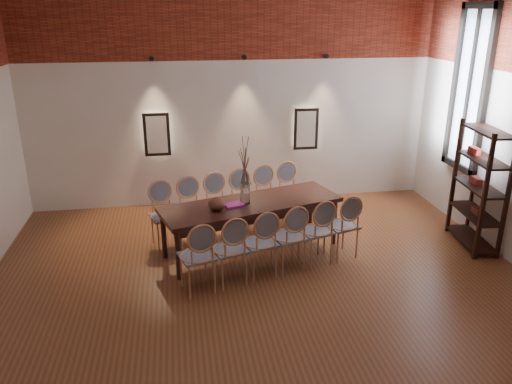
{
  "coord_description": "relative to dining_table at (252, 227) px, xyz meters",
  "views": [
    {
      "loc": [
        -0.96,
        -4.99,
        3.31
      ],
      "look_at": [
        0.02,
        1.05,
        1.05
      ],
      "focal_mm": 35.0,
      "sensor_mm": 36.0,
      "label": 1
    }
  ],
  "objects": [
    {
      "name": "floor",
      "position": [
        -0.02,
        -1.45,
        -0.39
      ],
      "size": [
        7.0,
        7.0,
        0.02
      ],
      "primitive_type": "cube",
      "color": "brown",
      "rests_on": "ground"
    },
    {
      "name": "wall_back",
      "position": [
        -0.02,
        2.1,
        1.62
      ],
      "size": [
        7.0,
        0.1,
        4.0
      ],
      "primitive_type": "cube",
      "color": "silver",
      "rests_on": "ground"
    },
    {
      "name": "wall_front",
      "position": [
        -0.02,
        -5.0,
        1.62
      ],
      "size": [
        7.0,
        0.1,
        4.0
      ],
      "primitive_type": "cube",
      "color": "silver",
      "rests_on": "ground"
    },
    {
      "name": "brick_band_back",
      "position": [
        -0.02,
        2.03,
        2.88
      ],
      "size": [
        7.0,
        0.02,
        1.5
      ],
      "primitive_type": "cube",
      "color": "maroon",
      "rests_on": "ground"
    },
    {
      "name": "brick_band_front",
      "position": [
        -0.02,
        -4.93,
        2.88
      ],
      "size": [
        7.0,
        0.02,
        1.5
      ],
      "primitive_type": "cube",
      "color": "maroon",
      "rests_on": "ground"
    },
    {
      "name": "niche_left",
      "position": [
        -1.32,
        2.0,
        0.93
      ],
      "size": [
        0.36,
        0.06,
        0.66
      ],
      "primitive_type": "cube",
      "color": "#FFEAC6",
      "rests_on": "wall_back"
    },
    {
      "name": "niche_right",
      "position": [
        1.28,
        2.0,
        0.93
      ],
      "size": [
        0.36,
        0.06,
        0.66
      ],
      "primitive_type": "cube",
      "color": "#FFEAC6",
      "rests_on": "wall_back"
    },
    {
      "name": "spot_fixture_left",
      "position": [
        -1.32,
        1.97,
        2.17
      ],
      "size": [
        0.08,
        0.1,
        0.08
      ],
      "primitive_type": "cylinder",
      "rotation": [
        1.57,
        0.0,
        0.0
      ],
      "color": "black",
      "rests_on": "wall_back"
    },
    {
      "name": "spot_fixture_mid",
      "position": [
        0.18,
        1.97,
        2.17
      ],
      "size": [
        0.08,
        0.1,
        0.08
      ],
      "primitive_type": "cylinder",
      "rotation": [
        1.57,
        0.0,
        0.0
      ],
      "color": "black",
      "rests_on": "wall_back"
    },
    {
      "name": "spot_fixture_right",
      "position": [
        1.58,
        1.97,
        2.17
      ],
      "size": [
        0.08,
        0.1,
        0.08
      ],
      "primitive_type": "cylinder",
      "rotation": [
        1.57,
        0.0,
        0.0
      ],
      "color": "black",
      "rests_on": "wall_back"
    },
    {
      "name": "window_glass",
      "position": [
        3.44,
        0.55,
        1.77
      ],
      "size": [
        0.02,
        0.78,
        2.38
      ],
      "primitive_type": "cube",
      "color": "silver",
      "rests_on": "wall_right"
    },
    {
      "name": "window_frame",
      "position": [
        3.42,
        0.55,
        1.77
      ],
      "size": [
        0.08,
        0.9,
        2.5
      ],
      "primitive_type": "cube",
      "color": "black",
      "rests_on": "wall_right"
    },
    {
      "name": "window_mullion",
      "position": [
        3.42,
        0.55,
        1.77
      ],
      "size": [
        0.06,
        0.06,
        2.4
      ],
      "primitive_type": "cube",
      "color": "black",
      "rests_on": "wall_right"
    },
    {
      "name": "dining_table",
      "position": [
        0.0,
        0.0,
        0.0
      ],
      "size": [
        2.68,
        1.51,
        0.75
      ],
      "primitive_type": "cube",
      "rotation": [
        0.0,
        0.0,
        0.29
      ],
      "color": "#381912",
      "rests_on": "floor"
    },
    {
      "name": "chair_near_a",
      "position": [
        -0.82,
        -0.96,
        0.09
      ],
      "size": [
        0.55,
        0.55,
        0.94
      ],
      "primitive_type": null,
      "rotation": [
        0.0,
        0.0,
        0.29
      ],
      "color": "tan",
      "rests_on": "floor"
    },
    {
      "name": "chair_near_b",
      "position": [
        -0.41,
        -0.84,
        0.09
      ],
      "size": [
        0.55,
        0.55,
        0.94
      ],
      "primitive_type": null,
      "rotation": [
        0.0,
        0.0,
        0.29
      ],
      "color": "tan",
      "rests_on": "floor"
    },
    {
      "name": "chair_near_c",
      "position": [
        -0.01,
        -0.72,
        0.09
      ],
      "size": [
        0.55,
        0.55,
        0.94
      ],
      "primitive_type": null,
      "rotation": [
        0.0,
        0.0,
        0.29
      ],
      "color": "tan",
      "rests_on": "floor"
    },
    {
      "name": "chair_near_d",
      "position": [
        0.4,
        -0.6,
        0.09
      ],
      "size": [
        0.55,
        0.55,
        0.94
      ],
      "primitive_type": null,
      "rotation": [
        0.0,
        0.0,
        0.29
      ],
      "color": "tan",
      "rests_on": "floor"
    },
    {
      "name": "chair_near_e",
      "position": [
        0.81,
        -0.48,
        0.09
      ],
      "size": [
        0.55,
        0.55,
        0.94
      ],
      "primitive_type": null,
      "rotation": [
        0.0,
        0.0,
        0.29
      ],
      "color": "tan",
      "rests_on": "floor"
    },
    {
      "name": "chair_near_f",
      "position": [
        1.21,
        -0.36,
        0.09
      ],
      "size": [
        0.55,
        0.55,
        0.94
      ],
      "primitive_type": null,
      "rotation": [
        0.0,
        0.0,
        0.29
      ],
      "color": "tan",
      "rests_on": "floor"
    },
    {
      "name": "chair_far_a",
      "position": [
        -1.21,
        0.36,
        0.09
      ],
      "size": [
        0.55,
        0.55,
        0.94
      ],
      "primitive_type": null,
      "rotation": [
        0.0,
        0.0,
        3.43
      ],
      "color": "tan",
      "rests_on": "floor"
    },
    {
      "name": "chair_far_b",
      "position": [
        -0.81,
        0.48,
        0.09
      ],
      "size": [
        0.55,
        0.55,
        0.94
      ],
      "primitive_type": null,
      "rotation": [
        0.0,
        0.0,
        3.43
      ],
      "color": "tan",
      "rests_on": "floor"
    },
    {
      "name": "chair_far_c",
      "position": [
        -0.4,
        0.6,
        0.09
      ],
      "size": [
        0.55,
        0.55,
        0.94
      ],
      "primitive_type": null,
      "rotation": [
        0.0,
        0.0,
        3.43
      ],
      "color": "tan",
      "rests_on": "floor"
    },
    {
      "name": "chair_far_d",
      "position": [
        0.01,
        0.72,
        0.09
      ],
      "size": [
        0.55,
        0.55,
        0.94
      ],
      "primitive_type": null,
      "rotation": [
        0.0,
        0.0,
        3.43
      ],
      "color": "tan",
      "rests_on": "floor"
    },
    {
      "name": "chair_far_e",
      "position": [
        0.41,
        0.84,
        0.09
      ],
      "size": [
        0.55,
        0.55,
        0.94
      ],
      "primitive_type": null,
      "rotation": [
        0.0,
        0.0,
        3.43
      ],
      "color": "tan",
      "rests_on": "floor"
    },
    {
      "name": "chair_far_f",
      "position": [
        0.82,
        0.96,
        0.09
      ],
      "size": [
        0.55,
        0.55,
        0.94
      ],
      "primitive_type": null,
      "rotation": [
        0.0,
        0.0,
        3.43
      ],
      "color": "tan",
      "rests_on": "floor"
    },
    {
      "name": "vase",
      "position": [
        -0.09,
        -0.03,
        0.53
      ],
      "size": [
        0.14,
        0.14,
        0.3
      ],
      "primitive_type": "cylinder",
      "color": "silver",
      "rests_on": "dining_table"
    },
    {
      "name": "dried_branches",
      "position": [
        -0.09,
        -0.03,
        0.98
      ],
      "size": [
        0.5,
        0.5,
        0.7
      ],
      "primitive_type": null,
      "color": "#4B372A",
      "rests_on": "vase"
    },
    {
      "name": "bowl",
      "position": [
        -0.5,
        -0.2,
        0.46
      ],
      "size": [
        0.24,
        0.24,
        0.18
      ],
      "primitive_type": "ellipsoid",
      "color": "#592E21",
      "rests_on": "dining_table"
    },
    {
      "name": "book",
      "position": [
        -0.26,
        -0.09,
        0.39
      ],
      "size": [
        0.3,
        0.25,
        0.03
      ],
      "primitive_type": "cube",
      "rotation": [
        0.0,
        0.0,
        0.29
      ],
      "color": "#98238B",
      "rests_on": "dining_table"
    },
    {
      "name": "shelving_rack",
      "position": [
        3.26,
        -0.31,
        0.53
      ],
      "size": [
        0.49,
        1.04,
        1.8
      ],
      "primitive_type": null,
      "rotation": [
        0.0,
        0.0,
        -0.11
      ],
      "color": "black",
      "rests_on": "floor"
    }
  ]
}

